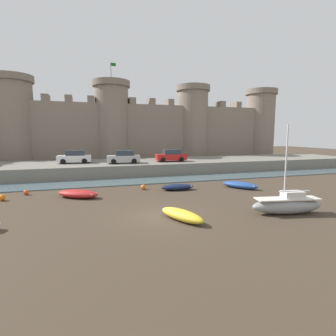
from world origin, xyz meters
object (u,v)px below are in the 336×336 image
Objects in this scene: mooring_buoy_near_shore at (2,198)px; car_quay_east at (124,157)px; mooring_buoy_off_centre at (26,192)px; car_quay_west at (75,157)px; rowboat_midflat_centre at (182,215)px; car_quay_centre_east at (171,156)px; sailboat_near_channel_right at (287,204)px; rowboat_foreground_centre at (78,194)px; mooring_buoy_mid_mud at (295,196)px; rowboat_foreground_left at (177,187)px; mooring_buoy_near_channel at (143,187)px; rowboat_midflat_right at (240,185)px.

mooring_buoy_near_shore is 15.37m from car_quay_east.
car_quay_west is (3.58, 10.89, 2.06)m from mooring_buoy_off_centre.
mooring_buoy_off_centre is at bearing 135.64° from rowboat_midflat_centre.
sailboat_near_channel_right is at bearing -85.90° from car_quay_centre_east.
rowboat_foreground_centre is at bearing -86.91° from car_quay_west.
mooring_buoy_mid_mud is (3.53, 3.08, -0.38)m from sailboat_near_channel_right.
sailboat_near_channel_right is at bearing -6.36° from rowboat_midflat_centre.
rowboat_foreground_left is 0.76× the size of car_quay_east.
mooring_buoy_off_centre is at bearing 151.24° from rowboat_foreground_centre.
rowboat_foreground_left is at bearing 143.12° from mooring_buoy_mid_mud.
car_quay_centre_east is (16.08, 9.33, 2.06)m from mooring_buoy_off_centre.
rowboat_midflat_centre is (-2.62, -8.28, 0.04)m from rowboat_foreground_left.
car_quay_east is at bearing 92.66° from rowboat_midflat_centre.
mooring_buoy_mid_mud is at bearing 12.20° from rowboat_midflat_centre.
rowboat_foreground_centre is 4.90m from mooring_buoy_off_centre.
rowboat_foreground_left is at bearing -22.00° from mooring_buoy_near_channel.
car_quay_west reaches higher than mooring_buoy_near_shore.
mooring_buoy_off_centre is 0.10× the size of car_quay_west.
mooring_buoy_mid_mud is 22.51m from mooring_buoy_off_centre.
car_quay_west is (-9.51, 12.85, 1.97)m from rowboat_foreground_left.
mooring_buoy_near_shore is 20.74m from car_quay_centre_east.
mooring_buoy_mid_mud is 1.11× the size of mooring_buoy_off_centre.
car_quay_west is at bearing 122.50° from sailboat_near_channel_right.
rowboat_midflat_centre is 10.84m from mooring_buoy_mid_mud.
mooring_buoy_near_channel is 0.11× the size of car_quay_east.
rowboat_midflat_right reaches higher than mooring_buoy_mid_mud.
rowboat_midflat_centre is 19.26m from car_quay_east.
rowboat_foreground_left is at bearing 170.43° from rowboat_midflat_right.
rowboat_midflat_centre reaches higher than mooring_buoy_near_shore.
mooring_buoy_near_shore reaches higher than mooring_buoy_near_channel.
mooring_buoy_near_shore is 0.12× the size of car_quay_east.
mooring_buoy_near_channel is (-9.03, 2.23, -0.11)m from rowboat_midflat_right.
rowboat_midflat_centre is (-7.07, 0.79, -0.28)m from sailboat_near_channel_right.
sailboat_near_channel_right reaches higher than mooring_buoy_near_shore.
rowboat_midflat_centre is 14.64m from mooring_buoy_off_centre.
sailboat_near_channel_right is 8.21m from rowboat_midflat_right.
rowboat_foreground_left is 0.76× the size of car_quay_west.
rowboat_foreground_left reaches higher than mooring_buoy_near_shore.
car_quay_centre_east reaches higher than rowboat_midflat_centre.
rowboat_midflat_right is at bearing 111.33° from mooring_buoy_mid_mud.
mooring_buoy_off_centre is at bearing -137.09° from car_quay_east.
rowboat_midflat_centre is at bearing -51.91° from rowboat_foreground_centre.
mooring_buoy_mid_mud is at bearing -47.13° from car_quay_west.
car_quay_east is (-0.89, 19.14, 1.93)m from rowboat_midflat_centre.
mooring_buoy_near_channel is (-0.38, 9.49, -0.11)m from rowboat_midflat_centre.
mooring_buoy_near_shore is at bearing 144.16° from rowboat_midflat_centre.
rowboat_midflat_centre is 22.31m from car_quay_west.
mooring_buoy_mid_mud is 18.10m from car_quay_centre_east.
mooring_buoy_mid_mud is 0.12× the size of car_quay_west.
car_quay_west is at bearing 161.64° from car_quay_east.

